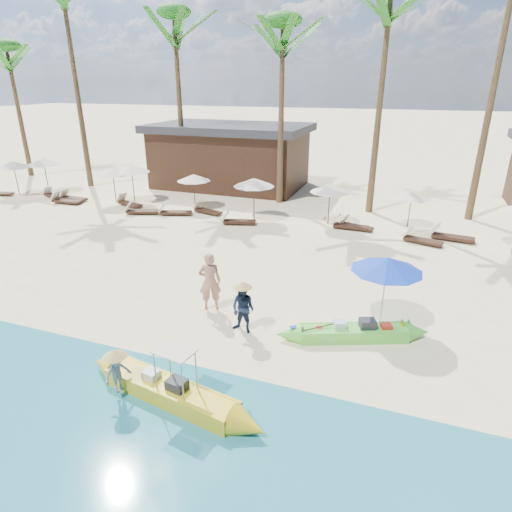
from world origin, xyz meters
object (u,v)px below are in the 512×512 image
(yellow_canoe, at_px, (170,392))
(tourist, at_px, (210,281))
(green_canoe, at_px, (353,332))
(blue_umbrella, at_px, (387,264))

(yellow_canoe, distance_m, tourist, 4.50)
(yellow_canoe, bearing_deg, green_canoe, 58.03)
(green_canoe, distance_m, yellow_canoe, 5.49)
(green_canoe, height_order, yellow_canoe, yellow_canoe)
(tourist, distance_m, blue_umbrella, 5.52)
(green_canoe, height_order, blue_umbrella, blue_umbrella)
(green_canoe, xyz_separation_m, tourist, (-4.67, 0.24, 0.78))
(tourist, bearing_deg, green_canoe, 154.10)
(yellow_canoe, height_order, tourist, tourist)
(green_canoe, bearing_deg, yellow_canoe, -153.45)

